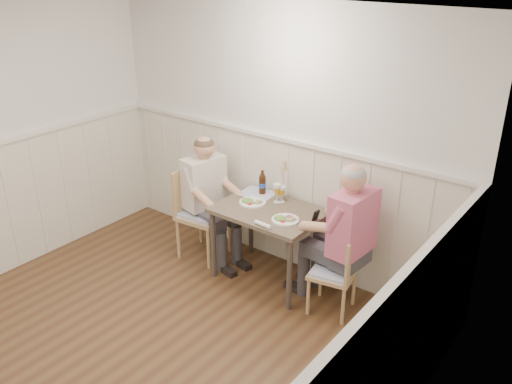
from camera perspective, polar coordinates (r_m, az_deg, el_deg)
ground_plane at (r=4.53m, az=-15.49°, el=-17.98°), size 4.50×4.50×0.00m
room_shell at (r=3.71m, az=-18.05°, el=-0.17°), size 4.04×4.54×2.60m
wainscot at (r=4.46m, az=-9.55°, el=-7.01°), size 4.00×4.49×1.34m
dining_table at (r=5.12m, az=1.36°, el=-2.81°), size 0.99×0.70×0.75m
chair_right at (r=4.81m, az=8.66°, el=-8.11°), size 0.44×0.44×0.79m
chair_left at (r=5.63m, az=-6.04°, el=-1.82°), size 0.49×0.49×0.96m
man_in_pink at (r=4.81m, az=9.49°, el=-5.94°), size 0.67×0.47×1.40m
diner_cream at (r=5.60m, az=-5.15°, el=-1.51°), size 0.67×0.48×1.33m
plate_man at (r=4.86m, az=3.00°, el=-2.82°), size 0.25×0.25×0.06m
plate_diner at (r=5.19m, az=-0.53°, el=-0.99°), size 0.26×0.26×0.07m
beer_glass_a at (r=5.18m, az=2.76°, el=0.02°), size 0.06×0.06×0.16m
beer_glass_b at (r=5.16m, az=2.24°, el=0.18°), size 0.08×0.08×0.19m
beer_bottle at (r=5.35m, az=0.68°, el=0.90°), size 0.07×0.07×0.25m
rolled_napkin at (r=4.76m, az=0.73°, el=-3.45°), size 0.17×0.05×0.04m
grass_vase at (r=5.22m, az=2.75°, el=1.19°), size 0.05×0.05×0.43m
gingham_mat at (r=5.40m, az=0.15°, el=-0.15°), size 0.36×0.30×0.01m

